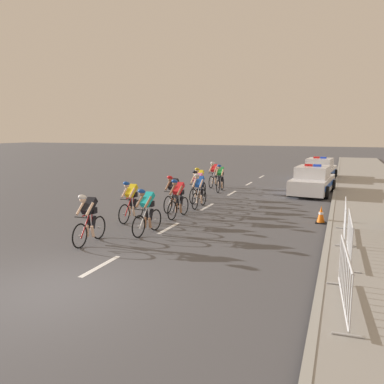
{
  "coord_description": "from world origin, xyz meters",
  "views": [
    {
      "loc": [
        5.44,
        -5.97,
        3.32
      ],
      "look_at": [
        0.36,
        6.81,
        1.1
      ],
      "focal_mm": 35.48,
      "sensor_mm": 36.0,
      "label": 1
    }
  ],
  "objects_px": {
    "cyclist_seventh": "(199,182)",
    "cyclist_eighth": "(197,186)",
    "crowd_barrier_front": "(345,280)",
    "crowd_barrier_middle": "(350,238)",
    "cyclist_tenth": "(214,174)",
    "cyclist_third": "(131,200)",
    "cyclist_lead": "(89,218)",
    "cyclist_fourth": "(178,198)",
    "cyclist_fifth": "(173,193)",
    "police_car_nearest": "(312,181)",
    "police_car_second": "(320,170)",
    "crowd_barrier_rear": "(345,220)",
    "cyclist_ninth": "(220,178)",
    "cyclist_second": "(147,210)",
    "traffic_cone_near": "(321,215)",
    "cyclist_sixth": "(199,190)"
  },
  "relations": [
    {
      "from": "cyclist_seventh",
      "to": "cyclist_eighth",
      "type": "distance_m",
      "value": 1.36
    },
    {
      "from": "crowd_barrier_front",
      "to": "crowd_barrier_middle",
      "type": "distance_m",
      "value": 2.99
    },
    {
      "from": "cyclist_tenth",
      "to": "crowd_barrier_middle",
      "type": "xyz_separation_m",
      "value": [
        7.34,
        -11.22,
        -0.14
      ]
    },
    {
      "from": "cyclist_third",
      "to": "cyclist_lead",
      "type": "bearing_deg",
      "value": -83.9
    },
    {
      "from": "cyclist_fourth",
      "to": "cyclist_fifth",
      "type": "distance_m",
      "value": 1.2
    },
    {
      "from": "cyclist_eighth",
      "to": "cyclist_tenth",
      "type": "height_order",
      "value": "same"
    },
    {
      "from": "crowd_barrier_middle",
      "to": "cyclist_fifth",
      "type": "bearing_deg",
      "value": 149.15
    },
    {
      "from": "police_car_nearest",
      "to": "crowd_barrier_middle",
      "type": "height_order",
      "value": "police_car_nearest"
    },
    {
      "from": "police_car_second",
      "to": "crowd_barrier_rear",
      "type": "distance_m",
      "value": 15.14
    },
    {
      "from": "cyclist_ninth",
      "to": "police_car_second",
      "type": "relative_size",
      "value": 0.38
    },
    {
      "from": "cyclist_tenth",
      "to": "cyclist_ninth",
      "type": "bearing_deg",
      "value": -60.34
    },
    {
      "from": "crowd_barrier_front",
      "to": "crowd_barrier_rear",
      "type": "xyz_separation_m",
      "value": [
        0.02,
        5.03,
        0.0
      ]
    },
    {
      "from": "cyclist_second",
      "to": "cyclist_tenth",
      "type": "relative_size",
      "value": 1.0
    },
    {
      "from": "police_car_nearest",
      "to": "crowd_barrier_rear",
      "type": "distance_m",
      "value": 8.93
    },
    {
      "from": "cyclist_lead",
      "to": "cyclist_fifth",
      "type": "bearing_deg",
      "value": 85.42
    },
    {
      "from": "cyclist_ninth",
      "to": "crowd_barrier_front",
      "type": "bearing_deg",
      "value": -63.38
    },
    {
      "from": "cyclist_eighth",
      "to": "crowd_barrier_front",
      "type": "relative_size",
      "value": 0.74
    },
    {
      "from": "cyclist_fourth",
      "to": "cyclist_eighth",
      "type": "bearing_deg",
      "value": 97.73
    },
    {
      "from": "cyclist_fifth",
      "to": "police_car_second",
      "type": "height_order",
      "value": "police_car_second"
    },
    {
      "from": "cyclist_lead",
      "to": "crowd_barrier_middle",
      "type": "relative_size",
      "value": 0.74
    },
    {
      "from": "cyclist_second",
      "to": "cyclist_seventh",
      "type": "bearing_deg",
      "value": 96.84
    },
    {
      "from": "cyclist_eighth",
      "to": "cyclist_third",
      "type": "bearing_deg",
      "value": -102.06
    },
    {
      "from": "cyclist_fourth",
      "to": "cyclist_eighth",
      "type": "relative_size",
      "value": 1.0
    },
    {
      "from": "cyclist_second",
      "to": "police_car_second",
      "type": "distance_m",
      "value": 17.17
    },
    {
      "from": "crowd_barrier_middle",
      "to": "cyclist_seventh",
      "type": "bearing_deg",
      "value": 132.33
    },
    {
      "from": "cyclist_eighth",
      "to": "traffic_cone_near",
      "type": "bearing_deg",
      "value": -20.99
    },
    {
      "from": "police_car_second",
      "to": "cyclist_second",
      "type": "bearing_deg",
      "value": -104.74
    },
    {
      "from": "cyclist_fifth",
      "to": "cyclist_eighth",
      "type": "xyz_separation_m",
      "value": [
        0.22,
        2.26,
        0.0
      ]
    },
    {
      "from": "police_car_nearest",
      "to": "traffic_cone_near",
      "type": "bearing_deg",
      "value": -83.13
    },
    {
      "from": "crowd_barrier_middle",
      "to": "cyclist_second",
      "type": "bearing_deg",
      "value": 175.37
    },
    {
      "from": "police_car_second",
      "to": "crowd_barrier_front",
      "type": "bearing_deg",
      "value": -85.5
    },
    {
      "from": "cyclist_tenth",
      "to": "crowd_barrier_front",
      "type": "xyz_separation_m",
      "value": [
        7.22,
        -14.21,
        -0.14
      ]
    },
    {
      "from": "cyclist_third",
      "to": "police_car_second",
      "type": "bearing_deg",
      "value": 69.25
    },
    {
      "from": "cyclist_sixth",
      "to": "cyclist_ninth",
      "type": "relative_size",
      "value": 1.0
    },
    {
      "from": "cyclist_tenth",
      "to": "cyclist_seventh",
      "type": "bearing_deg",
      "value": -83.32
    },
    {
      "from": "cyclist_eighth",
      "to": "crowd_barrier_rear",
      "type": "relative_size",
      "value": 0.74
    },
    {
      "from": "cyclist_lead",
      "to": "cyclist_tenth",
      "type": "height_order",
      "value": "same"
    },
    {
      "from": "cyclist_seventh",
      "to": "crowd_barrier_front",
      "type": "height_order",
      "value": "cyclist_seventh"
    },
    {
      "from": "police_car_second",
      "to": "cyclist_eighth",
      "type": "bearing_deg",
      "value": -114.07
    },
    {
      "from": "crowd_barrier_rear",
      "to": "traffic_cone_near",
      "type": "bearing_deg",
      "value": 110.66
    },
    {
      "from": "cyclist_fifth",
      "to": "cyclist_fourth",
      "type": "bearing_deg",
      "value": -56.25
    },
    {
      "from": "cyclist_lead",
      "to": "traffic_cone_near",
      "type": "distance_m",
      "value": 8.16
    },
    {
      "from": "cyclist_fourth",
      "to": "police_car_second",
      "type": "relative_size",
      "value": 0.38
    },
    {
      "from": "cyclist_eighth",
      "to": "cyclist_ninth",
      "type": "relative_size",
      "value": 1.0
    },
    {
      "from": "cyclist_second",
      "to": "crowd_barrier_middle",
      "type": "relative_size",
      "value": 0.74
    },
    {
      "from": "cyclist_seventh",
      "to": "traffic_cone_near",
      "type": "distance_m",
      "value": 6.97
    },
    {
      "from": "cyclist_seventh",
      "to": "cyclist_lead",
      "type": "bearing_deg",
      "value": -91.56
    },
    {
      "from": "cyclist_lead",
      "to": "crowd_barrier_front",
      "type": "bearing_deg",
      "value": -15.21
    },
    {
      "from": "cyclist_third",
      "to": "traffic_cone_near",
      "type": "bearing_deg",
      "value": 19.07
    },
    {
      "from": "police_car_nearest",
      "to": "traffic_cone_near",
      "type": "relative_size",
      "value": 7.09
    }
  ]
}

